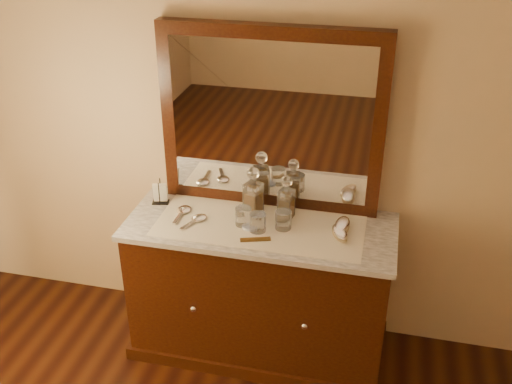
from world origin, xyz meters
The scene contains 18 objects.
dresser_cabinet centered at (0.00, 1.96, 0.41)m, with size 1.40×0.55×0.82m, color black.
dresser_plinth centered at (0.00, 1.96, 0.04)m, with size 1.46×0.59×0.08m, color black.
knob_left centered at (-0.30, 1.67, 0.45)m, with size 0.04×0.04×0.04m, color silver.
knob_right centered at (0.30, 1.67, 0.45)m, with size 0.04×0.04×0.04m, color silver.
marble_top centered at (0.00, 1.96, 0.83)m, with size 1.44×0.59×0.03m, color white.
mirror_frame centered at (0.00, 2.20, 1.35)m, with size 1.20×0.08×1.00m, color black.
mirror_glass centered at (0.00, 2.17, 1.35)m, with size 1.06×0.01×0.86m, color white.
lace_runner centered at (0.00, 1.94, 0.85)m, with size 1.10×0.45×0.00m, color silver.
pin_dish centered at (-0.05, 1.91, 0.86)m, with size 0.08×0.08×0.01m, color white.
comb centered at (0.01, 1.80, 0.86)m, with size 0.16×0.03×0.01m, color brown.
napkin_rack centered at (-0.60, 2.06, 0.91)m, with size 0.10×0.08×0.14m.
decanter_left centered at (-0.06, 2.06, 0.96)m, with size 0.11×0.11×0.28m.
decanter_right centered at (0.12, 2.06, 0.95)m, with size 0.09×0.09×0.25m.
brush_near centered at (0.42, 1.92, 0.87)m, with size 0.12×0.16×0.04m.
brush_far centered at (0.43, 1.99, 0.88)m, with size 0.08×0.17×0.05m.
hand_mirror_outer centered at (-0.44, 1.97, 0.86)m, with size 0.08×0.20×0.02m.
hand_mirror_inner centered at (-0.34, 1.91, 0.86)m, with size 0.12×0.20×0.02m.
tumblers centered at (0.01, 1.92, 0.90)m, with size 0.30×0.14×0.10m.
Camera 1 is at (0.59, -0.66, 2.51)m, focal length 41.47 mm.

